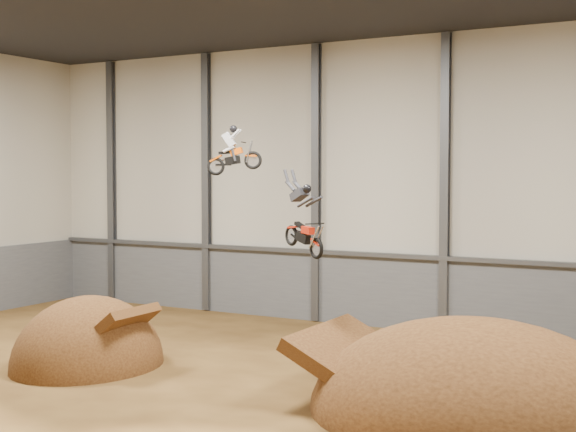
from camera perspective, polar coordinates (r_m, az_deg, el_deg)
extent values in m
plane|color=#432B12|center=(26.88, -6.08, -13.12)|extent=(40.00, 40.00, 0.00)
cube|color=beige|center=(39.09, 6.52, 2.31)|extent=(40.00, 0.10, 14.00)
cube|color=#5A5D62|center=(39.41, 6.42, -5.34)|extent=(39.80, 0.18, 3.50)
cube|color=#47494F|center=(39.05, 6.35, -2.76)|extent=(39.80, 0.35, 0.20)
cube|color=#47494F|center=(47.79, -12.43, 2.38)|extent=(0.40, 0.36, 13.90)
cube|color=#47494F|center=(43.69, -5.82, 2.39)|extent=(0.40, 0.36, 13.90)
cube|color=#47494F|center=(40.29, 2.02, 2.35)|extent=(0.40, 0.36, 13.90)
cube|color=#47494F|center=(37.77, 11.10, 2.25)|extent=(0.40, 0.36, 13.90)
ellipsoid|color=#39200E|center=(32.62, -14.01, -10.31)|extent=(5.47, 6.32, 5.47)
ellipsoid|color=#39200E|center=(26.14, 13.09, -13.65)|extent=(10.40, 9.20, 6.00)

